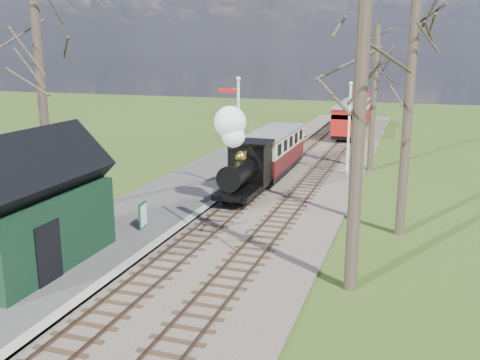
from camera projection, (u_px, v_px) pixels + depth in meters
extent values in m
plane|color=#38541A|center=(68.00, 350.00, 13.88)|extent=(140.00, 140.00, 0.00)
ellipsoid|color=#385B23|center=(179.00, 202.00, 80.35)|extent=(57.60, 36.00, 16.20)
ellipsoid|color=#385B23|center=(422.00, 236.00, 75.01)|extent=(70.40, 44.00, 19.80)
ellipsoid|color=#385B23|center=(303.00, 204.00, 84.74)|extent=(64.00, 40.00, 18.00)
cube|color=brown|center=(299.00, 172.00, 33.73)|extent=(8.00, 60.00, 0.10)
cube|color=brown|center=(271.00, 168.00, 34.26)|extent=(0.07, 60.00, 0.12)
cube|color=brown|center=(286.00, 169.00, 33.96)|extent=(0.07, 60.00, 0.12)
cube|color=#38281C|center=(279.00, 169.00, 34.12)|extent=(1.60, 60.00, 0.09)
cube|color=brown|center=(311.00, 171.00, 33.47)|extent=(0.07, 60.00, 0.12)
cube|color=brown|center=(327.00, 172.00, 33.16)|extent=(0.07, 60.00, 0.12)
cube|color=#38281C|center=(319.00, 172.00, 33.32)|extent=(1.60, 60.00, 0.09)
cube|color=#474442|center=(175.00, 197.00, 27.82)|extent=(5.00, 44.00, 0.20)
cube|color=#B2AD9E|center=(217.00, 200.00, 27.12)|extent=(0.40, 44.00, 0.21)
cube|color=black|center=(30.00, 230.00, 18.52)|extent=(3.00, 6.00, 2.60)
cube|color=black|center=(25.00, 178.00, 18.08)|extent=(3.25, 6.30, 3.25)
cube|color=black|center=(49.00, 253.00, 17.20)|extent=(0.06, 1.20, 2.00)
cylinder|color=silver|center=(238.00, 139.00, 28.11)|extent=(0.14, 0.14, 6.00)
sphere|color=silver|center=(238.00, 79.00, 27.37)|extent=(0.24, 0.24, 0.24)
cube|color=#B7140F|center=(228.00, 90.00, 27.68)|extent=(1.10, 0.08, 0.22)
cube|color=black|center=(238.00, 112.00, 27.78)|extent=(0.18, 0.06, 0.30)
cylinder|color=silver|center=(349.00, 131.00, 32.17)|extent=(0.14, 0.14, 5.50)
sphere|color=silver|center=(351.00, 84.00, 31.49)|extent=(0.24, 0.24, 0.24)
cube|color=#B7140F|center=(360.00, 94.00, 31.46)|extent=(1.10, 0.08, 0.22)
cube|color=black|center=(350.00, 112.00, 31.89)|extent=(0.18, 0.06, 0.30)
cylinder|color=#382D23|center=(42.00, 99.00, 23.09)|extent=(0.41, 0.41, 11.00)
cylinder|color=#382D23|center=(360.00, 104.00, 15.98)|extent=(0.42, 0.42, 12.00)
cylinder|color=#382D23|center=(408.00, 116.00, 21.34)|extent=(0.40, 0.40, 10.00)
cylinder|color=#382D23|center=(374.00, 100.00, 33.22)|extent=(0.39, 0.39, 9.00)
cube|color=slate|center=(322.00, 129.00, 46.77)|extent=(12.60, 0.02, 0.01)
cube|color=slate|center=(322.00, 133.00, 46.84)|extent=(12.60, 0.02, 0.02)
cylinder|color=slate|center=(322.00, 132.00, 46.83)|extent=(0.08, 0.08, 1.00)
cube|color=black|center=(243.00, 189.00, 27.17)|extent=(1.83, 4.30, 0.27)
cylinder|color=black|center=(239.00, 173.00, 26.34)|extent=(1.18, 2.79, 1.18)
cube|color=black|center=(250.00, 163.00, 28.10)|extent=(1.93, 1.72, 2.15)
cylinder|color=black|center=(231.00, 158.00, 25.12)|extent=(0.30, 0.30, 0.86)
sphere|color=gold|center=(241.00, 157.00, 26.46)|extent=(0.56, 0.56, 0.56)
sphere|color=white|center=(233.00, 136.00, 24.85)|extent=(1.07, 1.07, 1.07)
sphere|color=white|center=(230.00, 122.00, 24.85)|extent=(1.50, 1.50, 1.50)
cylinder|color=black|center=(225.00, 197.00, 26.17)|extent=(0.11, 0.69, 0.69)
cylinder|color=black|center=(244.00, 199.00, 25.86)|extent=(0.11, 0.69, 0.69)
cube|color=black|center=(273.00, 167.00, 32.72)|extent=(2.04, 7.52, 0.32)
cube|color=#4E1213|center=(273.00, 156.00, 32.57)|extent=(2.15, 7.52, 0.97)
cube|color=beige|center=(274.00, 141.00, 32.34)|extent=(2.15, 7.52, 0.97)
cube|color=slate|center=(274.00, 132.00, 32.21)|extent=(2.26, 7.73, 0.13)
cube|color=black|center=(348.00, 133.00, 45.71)|extent=(2.04, 5.38, 0.32)
cube|color=#A2120D|center=(348.00, 126.00, 45.55)|extent=(2.15, 5.38, 0.97)
cube|color=beige|center=(349.00, 114.00, 45.32)|extent=(2.15, 5.38, 0.97)
cube|color=slate|center=(349.00, 108.00, 45.19)|extent=(2.26, 5.59, 0.13)
cube|color=black|center=(355.00, 125.00, 50.78)|extent=(2.04, 5.38, 0.32)
cube|color=#A2120D|center=(355.00, 118.00, 50.62)|extent=(2.15, 5.38, 0.97)
cube|color=beige|center=(356.00, 108.00, 50.39)|extent=(2.15, 5.38, 0.97)
cube|color=slate|center=(356.00, 102.00, 50.26)|extent=(2.26, 5.59, 0.13)
cube|color=#104D2B|center=(143.00, 215.00, 22.59)|extent=(0.19, 0.76, 1.11)
cube|color=silver|center=(144.00, 215.00, 22.58)|extent=(0.11, 0.65, 0.91)
cube|color=#4D301B|center=(68.00, 257.00, 18.93)|extent=(0.80, 1.44, 0.06)
cube|color=#4D301B|center=(63.00, 250.00, 18.87)|extent=(0.47, 1.34, 0.59)
cube|color=#4D301B|center=(62.00, 267.00, 18.37)|extent=(0.06, 0.06, 0.20)
cube|color=#4D301B|center=(75.00, 254.00, 19.56)|extent=(0.06, 0.06, 0.20)
imported|color=#1A212F|center=(27.00, 266.00, 16.86)|extent=(0.52, 0.62, 1.45)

